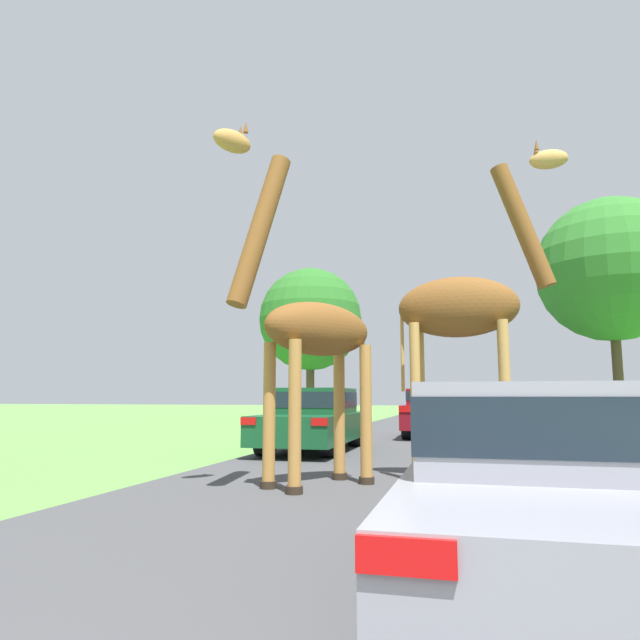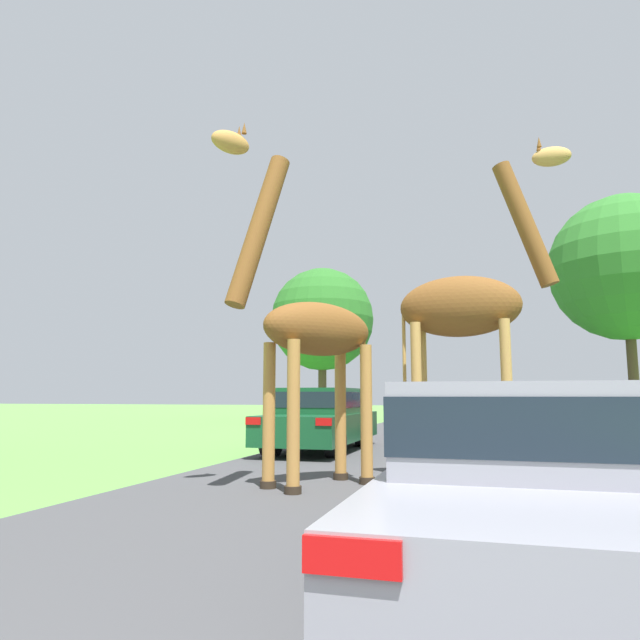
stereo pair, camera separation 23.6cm
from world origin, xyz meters
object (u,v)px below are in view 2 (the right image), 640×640
Objects in this scene: tree_left_edge at (626,268)px; tree_centre_back at (322,320)px; giraffe_near_road at (310,329)px; car_lead_maroon at (540,479)px; car_queue_left at (604,423)px; giraffe_companion at (468,310)px; car_verge_right at (447,411)px; car_far_ahead at (321,418)px; car_queue_right at (535,410)px.

tree_left_edge is 14.47m from tree_centre_back.
giraffe_near_road is 1.17× the size of car_lead_maroon.
tree_left_edge is at bearing 74.62° from car_queue_left.
giraffe_companion is 5.23m from car_lead_maroon.
car_lead_maroon is 1.03× the size of car_queue_left.
car_lead_maroon is 14.18m from car_verge_right.
giraffe_near_road is 4.79m from car_lead_maroon.
car_lead_maroon is 0.89× the size of car_far_ahead.
tree_centre_back is at bearing 157.69° from car_queue_right.
tree_left_edge reaches higher than car_verge_right.
giraffe_companion is at bearing -116.02° from giraffe_near_road.
car_queue_right is at bearing 178.98° from tree_left_edge.
car_verge_right is at bearing -56.96° from tree_centre_back.
giraffe_near_road reaches higher than car_queue_right.
tree_centre_back is at bearing -156.15° from giraffe_companion.
car_far_ahead is 0.58× the size of tree_centre_back.
giraffe_companion is 5.04m from car_queue_left.
giraffe_companion reaches higher than giraffe_near_road.
tree_centre_back is at bearing 162.99° from tree_left_edge.
car_queue_right is (1.59, 20.84, -0.00)m from car_lead_maroon.
giraffe_near_road is 10.59m from car_verge_right.
car_lead_maroon is at bearing -102.64° from car_queue_left.
giraffe_near_road is 17.74m from car_queue_right.
car_lead_maroon is 20.90m from car_queue_right.
tree_left_edge is (7.95, 17.09, 4.15)m from giraffe_near_road.
car_far_ahead is at bearing 179.55° from car_queue_left.
car_lead_maroon is at bearing 8.29° from giraffe_companion.
giraffe_companion is at bearing -97.55° from car_queue_right.
giraffe_near_road is at bearing -74.65° from tree_centre_back.
tree_left_edge is at bearing 52.07° from car_far_ahead.
giraffe_near_road is at bearing -132.17° from car_queue_left.
giraffe_near_road is 22.32m from tree_centre_back.
car_verge_right is at bearing -114.37° from car_queue_right.
tree_centre_back is at bearing -39.29° from giraffe_near_road.
car_queue_left is 6.29m from car_verge_right.
tree_left_edge is 1.15× the size of tree_centre_back.
car_far_ahead is (-5.98, 0.05, 0.04)m from car_queue_left.
car_far_ahead is (-4.00, 8.88, 0.04)m from car_lead_maroon.
giraffe_companion is 0.64× the size of tree_centre_back.
tree_left_edge is at bearing 75.78° from car_lead_maroon.
tree_centre_back is (-7.08, 10.89, 4.53)m from car_verge_right.
car_lead_maroon is at bearing -94.37° from car_queue_right.
tree_centre_back reaches higher than car_queue_right.
car_queue_left is at bearing -105.38° from tree_left_edge.
car_queue_left is at bearing -56.89° from car_verge_right.
tree_left_edge reaches higher than car_lead_maroon.
car_lead_maroon is 0.52× the size of tree_centre_back.
tree_left_edge reaches higher than car_queue_right.
giraffe_near_road is at bearing -104.00° from car_queue_right.
giraffe_near_road is 1.10× the size of car_queue_right.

